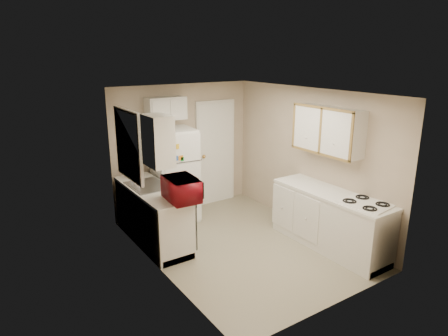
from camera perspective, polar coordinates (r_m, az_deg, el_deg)
floor at (r=6.48m, az=2.49°, el=-10.86°), size 3.80×3.80×0.00m
ceiling at (r=5.80m, az=2.78°, el=10.78°), size 3.80×3.80×0.00m
wall_left at (r=5.36m, az=-9.58°, el=-3.04°), size 3.80×3.80×0.00m
wall_right at (r=6.92m, az=12.05°, el=1.22°), size 3.80×3.80×0.00m
wall_back at (r=7.59m, az=-5.85°, el=2.82°), size 2.80×2.80×0.00m
wall_front at (r=4.72m, az=16.41°, el=-6.21°), size 2.80×2.80×0.00m
left_counter at (r=6.51m, az=-10.13°, el=-6.60°), size 0.60×1.80×0.90m
dishwasher at (r=6.11m, az=-5.35°, el=-7.57°), size 0.03×0.58×0.72m
sink at (r=6.50m, az=-10.84°, el=-2.82°), size 0.54×0.74×0.16m
microwave at (r=5.74m, az=-6.06°, el=-3.19°), size 0.63×0.38×0.40m
soap_bottle at (r=6.86m, az=-12.82°, el=-0.70°), size 0.12×0.13×0.21m
window_blinds at (r=6.21m, az=-13.41°, el=3.24°), size 0.10×0.98×1.08m
upper_cabinet_left at (r=5.45m, az=-9.39°, el=3.85°), size 0.30×0.45×0.70m
refrigerator at (r=7.16m, az=-7.09°, el=-1.04°), size 0.75×0.74×1.68m
cabinet_over_fridge at (r=7.14m, az=-8.33°, el=8.42°), size 0.70×0.30×0.40m
interior_door at (r=7.94m, az=-1.21°, el=2.16°), size 0.86×0.06×2.08m
right_counter at (r=6.44m, az=14.83°, el=-7.19°), size 0.60×2.00×0.90m
stove at (r=6.15m, az=19.15°, el=-9.27°), size 0.61×0.71×0.79m
upper_cabinet_right at (r=6.35m, az=14.61°, el=5.28°), size 0.30×1.20×0.70m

